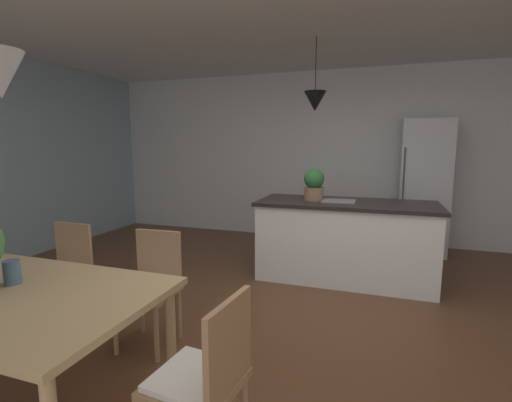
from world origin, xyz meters
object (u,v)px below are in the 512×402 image
Objects in this scene: kitchen_island at (345,240)px; potted_plant_on_island at (314,184)px; chair_far_right at (151,285)px; chair_far_left at (63,272)px; refrigerator at (423,187)px; vase_on_dining_table at (12,272)px; chair_kitchen_end at (205,378)px.

kitchen_island is 0.73m from potted_plant_on_island.
potted_plant_on_island is (0.91, 1.91, 0.61)m from chair_far_right.
kitchen_island is at bearing 41.66° from chair_far_left.
refrigerator reaches higher than kitchen_island.
chair_far_left is (-0.86, 0.00, 0.00)m from chair_far_right.
potted_plant_on_island is 2.59× the size of vase_on_dining_table.
chair_far_right is 1.00× the size of chair_kitchen_end.
chair_kitchen_end is 6.19× the size of vase_on_dining_table.
chair_far_right is 0.46× the size of refrigerator.
chair_far_left is 0.46× the size of refrigerator.
chair_far_left is at bearing -132.49° from refrigerator.
potted_plant_on_island is at bearing -131.94° from refrigerator.
vase_on_dining_table is at bearing -115.20° from chair_far_right.
vase_on_dining_table is (-0.37, -0.79, 0.32)m from chair_far_right.
chair_far_left is 0.99m from vase_on_dining_table.
chair_far_right reaches higher than vase_on_dining_table.
kitchen_island is 5.41× the size of potted_plant_on_island.
kitchen_island is 14.04× the size of vase_on_dining_table.
chair_far_right and chair_kitchen_end have the same top height.
kitchen_island is (1.28, 1.91, -0.01)m from chair_far_right.
kitchen_island is at bearing -122.71° from refrigerator.
chair_far_left is 2.87m from kitchen_island.
kitchen_island reaches higher than chair_far_left.
kitchen_island is 1.05× the size of refrigerator.
chair_far_left is 0.44× the size of kitchen_island.
chair_kitchen_end reaches higher than vase_on_dining_table.
chair_far_right is 1.00× the size of chair_far_left.
potted_plant_on_island is at bearing 47.10° from chair_far_left.
refrigerator reaches higher than potted_plant_on_island.
refrigerator reaches higher than vase_on_dining_table.
kitchen_island is at bearing 58.54° from vase_on_dining_table.
chair_kitchen_end is at bearing -107.13° from refrigerator.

